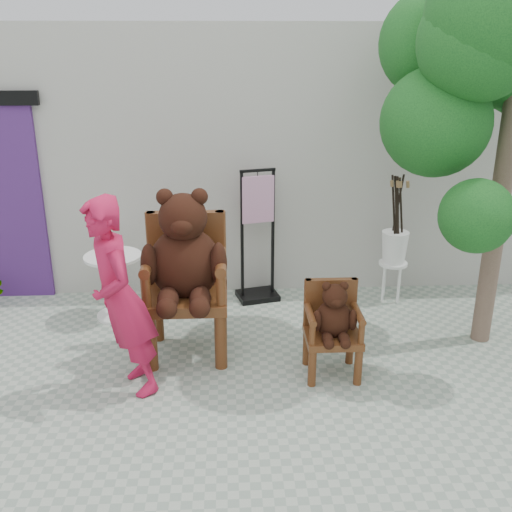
# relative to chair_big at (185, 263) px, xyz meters

# --- Properties ---
(ground_plane) EXTENTS (60.00, 60.00, 0.00)m
(ground_plane) POSITION_rel_chair_big_xyz_m (0.75, -1.14, -0.91)
(ground_plane) COLOR #9CA694
(ground_plane) RESTS_ON ground
(back_wall) EXTENTS (9.00, 1.00, 3.00)m
(back_wall) POSITION_rel_chair_big_xyz_m (0.75, 1.96, 0.59)
(back_wall) COLOR #B6B4AA
(back_wall) RESTS_ON ground
(chair_big) EXTENTS (0.77, 0.85, 1.62)m
(chair_big) POSITION_rel_chair_big_xyz_m (0.00, 0.00, 0.00)
(chair_big) COLOR #48240F
(chair_big) RESTS_ON ground
(chair_small) EXTENTS (0.48, 0.48, 0.90)m
(chair_small) POSITION_rel_chair_big_xyz_m (1.30, -0.44, -0.39)
(chair_small) COLOR #48240F
(chair_small) RESTS_ON ground
(person) EXTENTS (0.65, 0.75, 1.73)m
(person) POSITION_rel_chair_big_xyz_m (-0.48, -0.64, -0.05)
(person) COLOR #BA1640
(person) RESTS_ON ground
(cafe_table) EXTENTS (0.60, 0.60, 0.70)m
(cafe_table) POSITION_rel_chair_big_xyz_m (-0.81, 0.81, -0.47)
(cafe_table) COLOR white
(cafe_table) RESTS_ON ground
(display_stand) EXTENTS (0.52, 0.45, 1.51)m
(display_stand) POSITION_rel_chair_big_xyz_m (0.73, 1.21, -0.33)
(display_stand) COLOR black
(display_stand) RESTS_ON ground
(stool_bucket) EXTENTS (0.32, 0.32, 1.45)m
(stool_bucket) POSITION_rel_chair_big_xyz_m (2.26, 1.10, -0.27)
(stool_bucket) COLOR white
(stool_bucket) RESTS_ON ground
(tree) EXTENTS (1.81, 1.93, 3.57)m
(tree) POSITION_rel_chair_big_xyz_m (2.58, 0.11, 1.74)
(tree) COLOR brown
(tree) RESTS_ON ground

